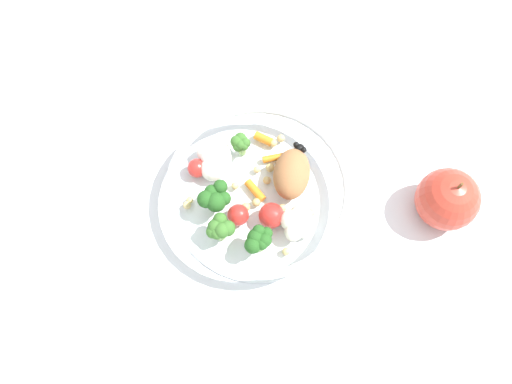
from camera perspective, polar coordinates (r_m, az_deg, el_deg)
ground_plane at (r=0.72m, az=0.36°, el=-0.38°), size 2.40×2.40×0.00m
food_container at (r=0.69m, az=-0.23°, el=0.28°), size 0.24×0.24×0.06m
loose_apple at (r=0.71m, az=19.84°, el=-0.74°), size 0.08×0.08×0.09m
folded_napkin at (r=0.71m, az=-17.67°, el=-9.44°), size 0.13×0.14×0.01m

